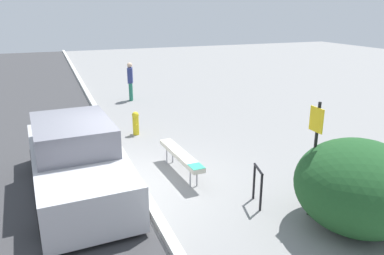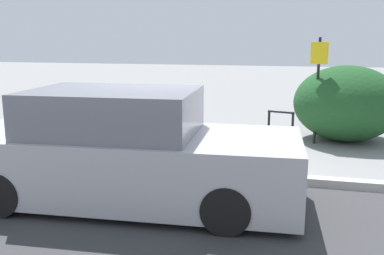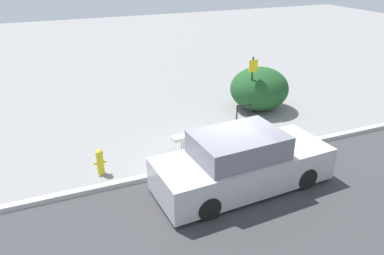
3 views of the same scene
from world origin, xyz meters
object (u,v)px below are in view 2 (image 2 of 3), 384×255
Objects in this scene: fire_hydrant at (13,131)px; parked_car_near at (125,153)px; bike_rack at (280,126)px; bench at (175,131)px; sign_post at (318,81)px.

parked_car_near reaches higher than fire_hydrant.
bench is at bearing -154.09° from bike_rack.
fire_hydrant is at bearing 144.71° from parked_car_near.
parked_car_near is at bearing -123.55° from sign_post.
parked_car_near reaches higher than bench.
bike_rack reaches higher than fire_hydrant.
sign_post reaches higher than bike_rack.
bike_rack is 5.52m from fire_hydrant.
fire_hydrant is 0.16× the size of parked_car_near.
bench is 2.44m from parked_car_near.
sign_post reaches higher than parked_car_near.
sign_post reaches higher than fire_hydrant.
bench is 3.32m from sign_post.
fire_hydrant is at bearing -177.36° from bench.
parked_car_near is (-2.75, -4.14, -0.68)m from sign_post.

